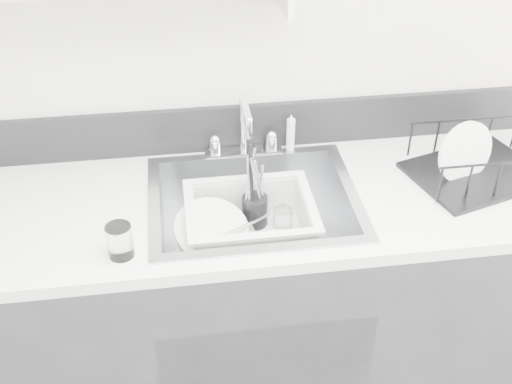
{
  "coord_description": "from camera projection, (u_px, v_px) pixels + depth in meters",
  "views": [
    {
      "loc": [
        -0.21,
        -0.37,
        2.09
      ],
      "look_at": [
        0.0,
        1.14,
        0.98
      ],
      "focal_mm": 45.0,
      "sensor_mm": 36.0,
      "label": 1
    }
  ],
  "objects": [
    {
      "name": "side_sprayer",
      "position": [
        291.0,
        133.0,
        2.14
      ],
      "size": [
        0.03,
        0.03,
        0.14
      ],
      "primitive_type": "cylinder",
      "color": "silver",
      "rests_on": "counter_run"
    },
    {
      "name": "ladle",
      "position": [
        236.0,
        227.0,
        2.03
      ],
      "size": [
        0.24,
        0.25,
        0.07
      ],
      "primitive_type": null,
      "rotation": [
        0.0,
        0.0,
        -0.82
      ],
      "color": "silver",
      "rests_on": "wash_tub"
    },
    {
      "name": "room_shell",
      "position": [
        334.0,
        95.0,
        0.87
      ],
      "size": [
        3.5,
        3.0,
        2.6
      ],
      "color": "silver",
      "rests_on": "ground"
    },
    {
      "name": "bowl_small",
      "position": [
        277.0,
        245.0,
        1.99
      ],
      "size": [
        0.14,
        0.14,
        0.03
      ],
      "primitive_type": "imported",
      "rotation": [
        0.0,
        0.0,
        0.34
      ],
      "color": "white",
      "rests_on": "wash_tub"
    },
    {
      "name": "tumbler_counter",
      "position": [
        120.0,
        241.0,
        1.72
      ],
      "size": [
        0.09,
        0.09,
        0.1
      ],
      "primitive_type": "cylinder",
      "rotation": [
        0.0,
        0.0,
        0.35
      ],
      "color": "white",
      "rests_on": "counter_run"
    },
    {
      "name": "backsplash",
      "position": [
        242.0,
        127.0,
        2.15
      ],
      "size": [
        3.2,
        0.02,
        0.16
      ],
      "primitive_type": "cube",
      "color": "black",
      "rests_on": "counter_run"
    },
    {
      "name": "dish_rack",
      "position": [
        479.0,
        157.0,
        2.02
      ],
      "size": [
        0.47,
        0.4,
        0.14
      ],
      "primitive_type": null,
      "rotation": [
        0.0,
        0.0,
        0.29
      ],
      "color": "black",
      "rests_on": "counter_run"
    },
    {
      "name": "sink",
      "position": [
        254.0,
        221.0,
        2.01
      ],
      "size": [
        0.64,
        0.52,
        0.2
      ],
      "primitive_type": null,
      "color": "silver",
      "rests_on": "counter_run"
    },
    {
      "name": "wash_tub",
      "position": [
        250.0,
        224.0,
        2.0
      ],
      "size": [
        0.41,
        0.34,
        0.15
      ],
      "primitive_type": null,
      "rotation": [
        0.0,
        0.0,
        0.05
      ],
      "color": "silver",
      "rests_on": "sink"
    },
    {
      "name": "faucet",
      "position": [
        244.0,
        140.0,
        2.12
      ],
      "size": [
        0.26,
        0.18,
        0.23
      ],
      "color": "silver",
      "rests_on": "counter_run"
    },
    {
      "name": "tumbler_in_tub",
      "position": [
        283.0,
        221.0,
        2.05
      ],
      "size": [
        0.08,
        0.08,
        0.09
      ],
      "primitive_type": "cylinder",
      "rotation": [
        0.0,
        0.0,
        0.4
      ],
      "color": "white",
      "rests_on": "wash_tub"
    },
    {
      "name": "plate_stack",
      "position": [
        215.0,
        237.0,
        2.0
      ],
      "size": [
        0.28,
        0.28,
        0.11
      ],
      "rotation": [
        0.0,
        0.0,
        0.1
      ],
      "color": "white",
      "rests_on": "wash_tub"
    },
    {
      "name": "counter_run",
      "position": [
        254.0,
        304.0,
        2.23
      ],
      "size": [
        3.2,
        0.62,
        0.92
      ],
      "color": "#27272A",
      "rests_on": "ground"
    },
    {
      "name": "utensil_cup",
      "position": [
        255.0,
        208.0,
        2.07
      ],
      "size": [
        0.08,
        0.08,
        0.28
      ],
      "rotation": [
        0.0,
        0.0,
        -0.34
      ],
      "color": "black",
      "rests_on": "wash_tub"
    }
  ]
}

